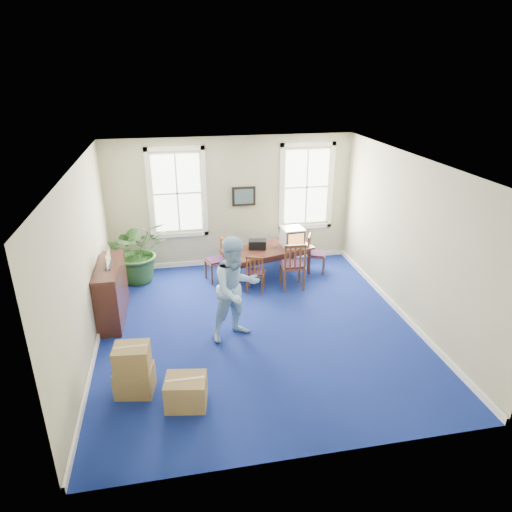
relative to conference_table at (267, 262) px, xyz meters
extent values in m
plane|color=navy|center=(-0.71, -2.28, -0.35)|extent=(6.50, 6.50, 0.00)
plane|color=white|center=(-0.71, -2.28, 2.85)|extent=(6.50, 6.50, 0.00)
plane|color=tan|center=(-0.71, 0.97, 1.25)|extent=(6.50, 0.00, 6.50)
plane|color=tan|center=(-0.71, -5.53, 1.25)|extent=(6.50, 0.00, 6.50)
plane|color=tan|center=(-3.71, -2.28, 1.25)|extent=(0.00, 6.50, 6.50)
plane|color=tan|center=(2.29, -2.28, 1.25)|extent=(0.00, 6.50, 6.50)
cube|color=white|center=(-0.71, 0.94, -0.29)|extent=(6.00, 0.04, 0.12)
cube|color=white|center=(-3.68, -2.28, -0.29)|extent=(0.04, 6.50, 0.12)
cube|color=white|center=(2.26, -2.28, -0.29)|extent=(0.04, 6.50, 0.12)
cube|color=white|center=(0.90, 0.00, 0.38)|extent=(0.15, 0.19, 0.05)
cube|color=black|center=(-0.24, 0.05, 0.46)|extent=(0.46, 0.34, 0.21)
imported|color=#8EB9DF|center=(-1.14, -2.50, 0.63)|extent=(1.17, 1.05, 1.97)
cube|color=#401D16|center=(-3.46, -1.37, 0.25)|extent=(0.49, 1.56, 1.22)
imported|color=#285020|center=(-2.99, 0.31, 0.40)|extent=(1.56, 1.42, 1.51)
camera|label=1|loc=(-2.18, -9.79, 4.36)|focal=32.00mm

